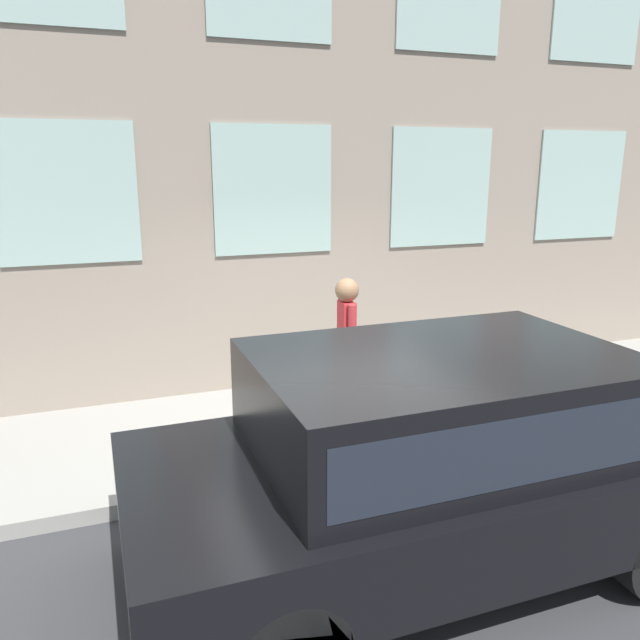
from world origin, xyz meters
TOP-DOWN VIEW (x-y plane):
  - ground_plane at (0.00, 0.00)m, footprint 80.00×80.00m
  - sidewalk at (1.19, 0.00)m, footprint 2.37×60.00m
  - fire_hydrant at (0.69, 0.33)m, footprint 0.38×0.48m
  - person at (1.00, -0.39)m, footprint 0.38×0.25m
  - parked_truck_black_near at (-1.33, -0.09)m, footprint 2.02×4.23m

SIDE VIEW (x-z plane):
  - ground_plane at x=0.00m, z-range 0.00..0.00m
  - sidewalk at x=1.19m, z-range 0.00..0.14m
  - fire_hydrant at x=0.69m, z-range 0.15..0.97m
  - parked_truck_black_near at x=-1.33m, z-range 0.12..1.73m
  - person at x=1.00m, z-range 0.30..1.88m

